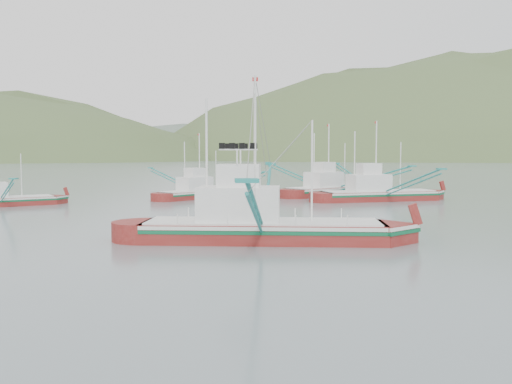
{
  "coord_description": "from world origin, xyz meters",
  "views": [
    {
      "loc": [
        -2.74,
        -38.12,
        6.41
      ],
      "look_at": [
        0.0,
        6.0,
        3.2
      ],
      "focal_mm": 40.0,
      "sensor_mm": 36.0,
      "label": 1
    }
  ],
  "objects": [
    {
      "name": "ground",
      "position": [
        0.0,
        0.0,
        0.0
      ],
      "size": [
        1200.0,
        1200.0,
        0.0
      ],
      "primitive_type": "plane",
      "color": "slate",
      "rests_on": "ground"
    },
    {
      "name": "bg_boat_far",
      "position": [
        -5.33,
        39.19,
        2.02
      ],
      "size": [
        18.99,
        19.69,
        9.42
      ],
      "rotation": [
        0.0,
        0.0,
        0.75
      ],
      "color": "maroon",
      "rests_on": "ground"
    },
    {
      "name": "headland_right",
      "position": [
        240.0,
        430.0,
        0.0
      ],
      "size": [
        684.0,
        432.0,
        306.0
      ],
      "primitive_type": "ellipsoid",
      "color": "#465C2F",
      "rests_on": "ground"
    },
    {
      "name": "main_boat",
      "position": [
        -0.02,
        1.75,
        1.95
      ],
      "size": [
        17.5,
        30.81,
        12.52
      ],
      "rotation": [
        0.0,
        0.0,
        -0.12
      ],
      "color": "maroon",
      "rests_on": "ground"
    },
    {
      "name": "bg_boat_right",
      "position": [
        17.42,
        33.65,
        1.94
      ],
      "size": [
        15.5,
        26.83,
        11.0
      ],
      "rotation": [
        0.0,
        0.0,
        0.21
      ],
      "color": "maroon",
      "rests_on": "ground"
    },
    {
      "name": "bg_boat_extra",
      "position": [
        12.99,
        42.72,
        2.35
      ],
      "size": [
        20.47,
        24.06,
        11.0
      ],
      "rotation": [
        0.0,
        0.0,
        0.64
      ],
      "color": "maroon",
      "rests_on": "ground"
    },
    {
      "name": "ridge_distant",
      "position": [
        30.0,
        560.0,
        0.0
      ],
      "size": [
        960.0,
        400.0,
        240.0
      ],
      "primitive_type": "ellipsoid",
      "color": "slate",
      "rests_on": "ground"
    }
  ]
}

